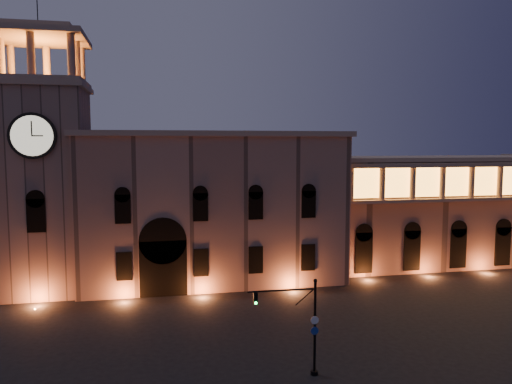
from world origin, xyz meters
TOP-DOWN VIEW (x-y plane):
  - ground at (0.00, 0.00)m, footprint 160.00×160.00m
  - government_building at (-2.08, 21.93)m, footprint 30.80×12.80m
  - clock_tower at (-20.50, 20.98)m, footprint 9.80×9.80m
  - colonnade_wing at (32.00, 23.92)m, footprint 40.60×11.50m
  - traffic_light at (1.18, -4.48)m, footprint 5.04×0.57m

SIDE VIEW (x-z plane):
  - ground at x=0.00m, z-range 0.00..0.00m
  - traffic_light at x=1.18m, z-range 0.17..7.09m
  - colonnade_wing at x=32.00m, z-range 0.08..14.58m
  - government_building at x=-2.08m, z-range -0.03..17.57m
  - clock_tower at x=-20.50m, z-range -3.70..28.70m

